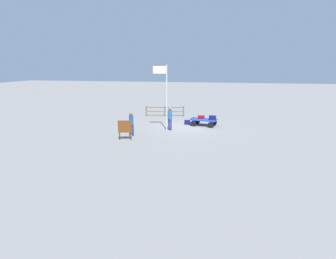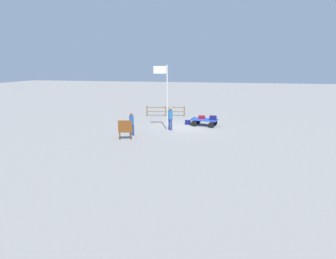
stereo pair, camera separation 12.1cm
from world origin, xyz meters
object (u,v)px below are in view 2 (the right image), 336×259
object	(u,v)px
worker_lead	(170,116)
worker_trailing	(132,122)
flagpole	(165,91)
suitcase_olive	(213,118)
suitcase_dark	(188,122)
signboard	(125,128)
luggage_cart	(204,121)
suitcase_tan	(202,117)

from	to	relation	value
worker_lead	worker_trailing	world-z (taller)	worker_lead
worker_trailing	flagpole	size ratio (longest dim) A/B	0.34
suitcase_olive	suitcase_dark	bearing A→B (deg)	-12.59
suitcase_olive	signboard	bearing A→B (deg)	43.42
luggage_cart	suitcase_olive	xyz separation A→B (m)	(-0.75, 0.22, 0.32)
suitcase_tan	signboard	size ratio (longest dim) A/B	0.44
suitcase_olive	worker_lead	xyz separation A→B (m)	(3.23, 1.90, 0.33)
luggage_cart	suitcase_dark	xyz separation A→B (m)	(1.41, -0.26, -0.26)
suitcase_olive	flagpole	bearing A→B (deg)	29.25
worker_trailing	signboard	xyz separation A→B (m)	(0.07, 1.17, -0.14)
suitcase_tan	signboard	world-z (taller)	signboard
worker_lead	suitcase_tan	bearing A→B (deg)	-135.90
luggage_cart	suitcase_olive	bearing A→B (deg)	163.40
signboard	suitcase_tan	bearing A→B (deg)	-129.79
flagpole	signboard	xyz separation A→B (m)	(2.09, 3.37, -2.19)
flagpole	suitcase_olive	bearing A→B (deg)	-150.75
suitcase_tan	worker_lead	bearing A→B (deg)	44.10
suitcase_olive	worker_trailing	bearing A→B (deg)	36.86
suitcase_tan	suitcase_dark	bearing A→B (deg)	-8.71
worker_trailing	flagpole	world-z (taller)	flagpole
suitcase_tan	flagpole	world-z (taller)	flagpole
suitcase_dark	worker_trailing	distance (m)	5.89
worker_lead	signboard	distance (m)	4.27
luggage_cart	worker_lead	world-z (taller)	worker_lead
suitcase_dark	signboard	distance (m)	6.87
worker_lead	signboard	size ratio (longest dim) A/B	1.36
flagpole	luggage_cart	bearing A→B (deg)	-141.84
flagpole	worker_lead	bearing A→B (deg)	-163.31
suitcase_dark	worker_lead	xyz separation A→B (m)	(1.06, 2.39, 0.91)
suitcase_dark	flagpole	distance (m)	4.06
suitcase_dark	worker_trailing	world-z (taller)	worker_trailing
luggage_cart	flagpole	distance (m)	4.46
suitcase_dark	flagpole	world-z (taller)	flagpole
suitcase_olive	signboard	size ratio (longest dim) A/B	0.43
suitcase_olive	suitcase_dark	world-z (taller)	suitcase_olive
flagpole	suitcase_dark	bearing A→B (deg)	-119.86
suitcase_dark	flagpole	bearing A→B (deg)	60.14
suitcase_tan	signboard	bearing A→B (deg)	50.21
flagpole	signboard	distance (m)	4.53
suitcase_olive	flagpole	size ratio (longest dim) A/B	0.12
suitcase_olive	worker_trailing	size ratio (longest dim) A/B	0.34
worker_trailing	flagpole	xyz separation A→B (m)	(-2.02, -2.20, 2.05)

